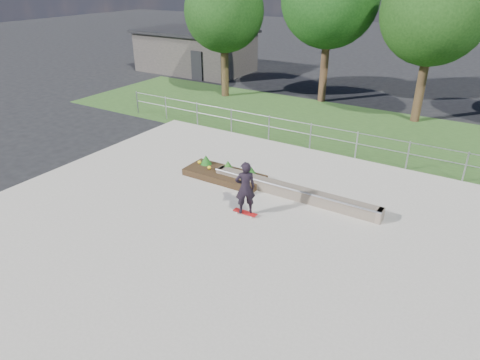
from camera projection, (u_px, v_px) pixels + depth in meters
name	position (u px, v px, depth m)	size (l,w,h in m)	color
ground	(208.00, 230.00, 12.70)	(120.00, 120.00, 0.00)	black
grass_verge	(338.00, 127.00, 21.09)	(30.00, 8.00, 0.02)	#28491D
concrete_slab	(208.00, 230.00, 12.68)	(15.00, 15.00, 0.06)	gray
fence	(311.00, 133.00, 18.08)	(20.06, 0.06, 1.20)	gray
building	(196.00, 51.00, 32.39)	(8.40, 5.40, 3.00)	#322F2D
tree_far_left	(224.00, 12.00, 24.27)	(4.55, 4.55, 7.15)	#342515
tree_mid_right	(435.00, 12.00, 19.66)	(4.90, 4.90, 7.70)	#362415
grind_ledge	(293.00, 192.00, 14.34)	(6.00, 0.44, 0.43)	brown
planter_bed	(225.00, 173.00, 15.71)	(3.00, 1.20, 0.61)	black
skateboarder	(245.00, 188.00, 13.01)	(0.80, 0.71, 1.79)	white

